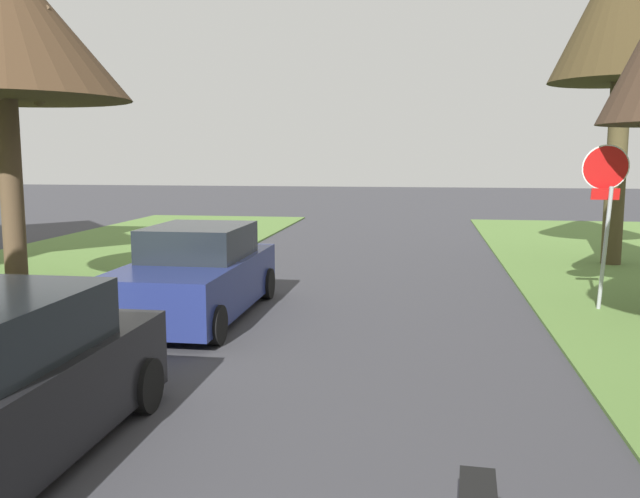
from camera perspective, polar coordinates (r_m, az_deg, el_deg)
stop_sign_far at (r=12.99m, az=22.77°, el=4.48°), size 0.81×0.60×2.93m
street_tree_right_far at (r=18.94m, az=24.21°, el=17.97°), size 3.51×3.51×8.24m
street_tree_left_mid_b at (r=13.65m, az=-25.12°, el=16.68°), size 4.35×4.35×6.36m
parked_sedan_navy at (r=12.00m, az=-10.30°, el=-2.18°), size 1.95×4.40×1.57m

